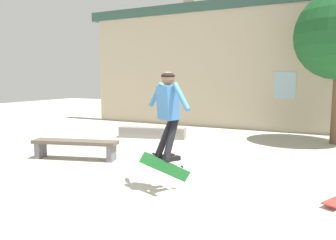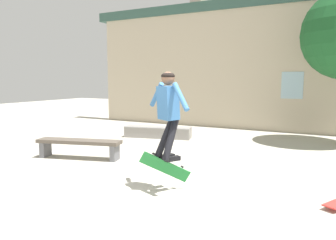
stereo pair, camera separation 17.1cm
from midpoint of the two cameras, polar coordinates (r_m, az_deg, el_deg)
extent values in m
plane|color=#B2AD9E|center=(5.00, -2.86, -14.29)|extent=(40.00, 40.00, 0.00)
cube|color=#B7A88E|center=(12.16, 15.63, 8.46)|extent=(13.90, 0.40, 4.32)
cube|color=#335147|center=(12.45, 16.02, 19.30)|extent=(14.60, 0.52, 0.37)
cube|color=#99B7C6|center=(11.82, 19.31, 5.74)|extent=(0.70, 0.02, 0.90)
cylinder|color=brown|center=(10.26, 26.77, 2.06)|extent=(0.22, 0.22, 2.11)
cube|color=brown|center=(7.79, -16.50, -3.70)|extent=(2.01, 0.92, 0.08)
cube|color=slate|center=(8.26, -21.86, -4.87)|extent=(0.21, 0.36, 0.36)
cube|color=slate|center=(7.48, -10.46, -5.68)|extent=(0.21, 0.36, 0.36)
cube|color=gray|center=(10.24, -3.20, -2.12)|extent=(2.13, 0.93, 0.36)
cube|color=#B7B7BC|center=(10.00, -3.57, -1.39)|extent=(2.03, 0.51, 0.02)
cube|color=teal|center=(5.20, -0.94, 3.02)|extent=(0.42, 0.39, 0.54)
sphere|color=brown|center=(5.19, -0.95, 7.28)|extent=(0.29, 0.29, 0.21)
ellipsoid|color=black|center=(5.19, -0.95, 7.68)|extent=(0.30, 0.30, 0.12)
cylinder|color=black|center=(5.35, -1.41, -3.00)|extent=(0.35, 0.33, 0.72)
cube|color=black|center=(5.43, -1.13, -6.39)|extent=(0.22, 0.27, 0.07)
cylinder|color=black|center=(5.21, -0.43, -3.28)|extent=(0.21, 0.40, 0.72)
cube|color=black|center=(5.29, -0.15, -6.75)|extent=(0.22, 0.27, 0.07)
cylinder|color=teal|center=(5.51, -2.97, 4.43)|extent=(0.39, 0.27, 0.43)
cylinder|color=teal|center=(4.89, 1.34, 4.09)|extent=(0.39, 0.27, 0.43)
cube|color=#237F38|center=(5.39, -1.43, -8.18)|extent=(0.72, 0.48, 0.56)
cylinder|color=black|center=(5.47, 1.56, -8.12)|extent=(0.07, 0.08, 0.05)
cylinder|color=black|center=(5.55, 0.47, -9.94)|extent=(0.07, 0.08, 0.05)
cylinder|color=black|center=(5.33, -3.43, -5.91)|extent=(0.07, 0.08, 0.05)
cylinder|color=black|center=(5.42, -4.48, -7.80)|extent=(0.07, 0.08, 0.05)
cylinder|color=silver|center=(5.38, 24.90, -13.07)|extent=(0.04, 0.06, 0.05)
camera|label=1|loc=(0.09, -90.93, -0.12)|focal=35.00mm
camera|label=2|loc=(0.09, 89.07, 0.12)|focal=35.00mm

